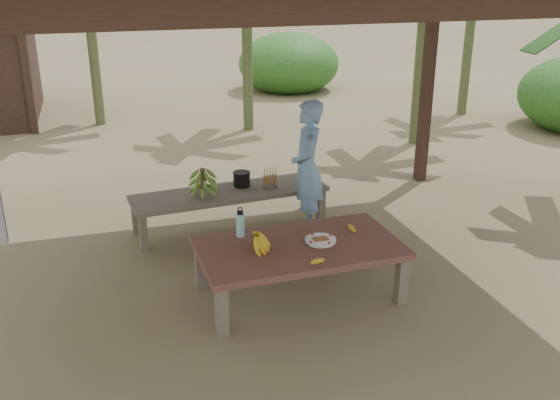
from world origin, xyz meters
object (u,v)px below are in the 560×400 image
object	(u,v)px
work_table	(299,251)
woman	(307,168)
cooking_pot	(242,179)
ripe_banana_bunch	(253,241)
bench	(230,196)
water_flask	(240,224)
plate	(320,240)

from	to	relation	value
work_table	woman	bearing A→B (deg)	66.65
cooking_pot	ripe_banana_bunch	bearing A→B (deg)	-100.26
bench	woman	distance (m)	0.94
woman	cooking_pot	bearing A→B (deg)	-111.36
cooking_pot	woman	bearing A→B (deg)	-35.15
work_table	cooking_pot	world-z (taller)	cooking_pot
cooking_pot	bench	bearing A→B (deg)	-144.02
bench	water_flask	size ratio (longest dim) A/B	7.77
work_table	plate	bearing A→B (deg)	-3.20
plate	work_table	bearing A→B (deg)	178.34
plate	ripe_banana_bunch	bearing A→B (deg)	178.55
water_flask	cooking_pot	xyz separation A→B (m)	(0.36, 1.45, -0.09)
cooking_pot	work_table	bearing A→B (deg)	-86.87
water_flask	woman	bearing A→B (deg)	45.32
cooking_pot	woman	world-z (taller)	woman
work_table	bench	world-z (taller)	work_table
water_flask	woman	distance (m)	1.42
work_table	bench	distance (m)	1.69
bench	cooking_pot	xyz separation A→B (m)	(0.17, 0.12, 0.14)
ripe_banana_bunch	water_flask	xyz separation A→B (m)	(-0.04, 0.32, 0.04)
work_table	woman	size ratio (longest dim) A/B	1.22
bench	plate	bearing A→B (deg)	-79.67
bench	cooking_pot	world-z (taller)	cooking_pot
ripe_banana_bunch	water_flask	distance (m)	0.33
bench	ripe_banana_bunch	bearing A→B (deg)	-100.51
woman	ripe_banana_bunch	bearing A→B (deg)	-21.90
plate	water_flask	size ratio (longest dim) A/B	0.98
ripe_banana_bunch	woman	size ratio (longest dim) A/B	0.19
plate	water_flask	bearing A→B (deg)	152.61
cooking_pot	plate	bearing A→B (deg)	-80.62
work_table	water_flask	size ratio (longest dim) A/B	6.32
bench	plate	xyz separation A→B (m)	(0.46, -1.67, 0.12)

